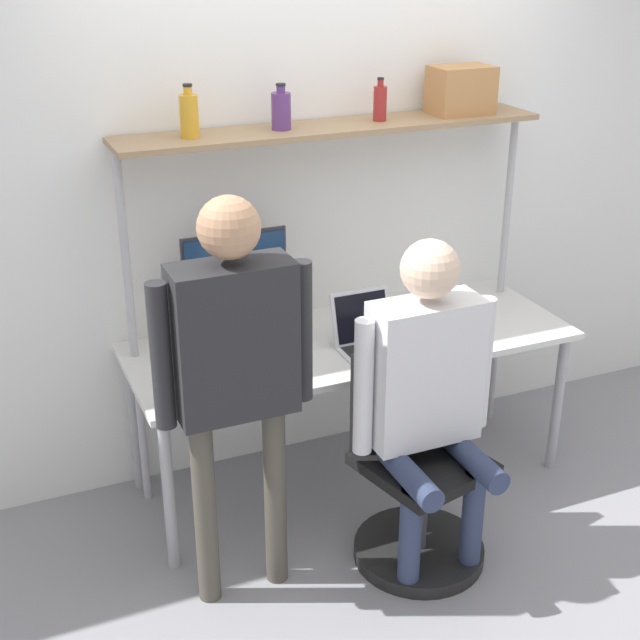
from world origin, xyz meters
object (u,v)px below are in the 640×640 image
(storage_box, at_px, (461,90))
(bottle_purple, at_px, (281,110))
(person_standing, at_px, (234,354))
(bottle_red, at_px, (380,103))
(laptop, at_px, (365,332))
(person_seated, at_px, (428,382))
(office_chair, at_px, (415,495))
(monitor, at_px, (236,283))
(bottle_amber, at_px, (189,115))
(cell_phone, at_px, (425,340))

(storage_box, bearing_deg, bottle_purple, -180.00)
(person_standing, bearing_deg, bottle_red, 38.92)
(laptop, bearing_deg, bottle_red, 57.19)
(bottle_red, distance_m, bottle_purple, 0.47)
(person_seated, height_order, person_standing, person_standing)
(office_chair, relative_size, bottle_red, 4.96)
(monitor, bearing_deg, bottle_amber, 173.22)
(cell_phone, bearing_deg, storage_box, 47.54)
(cell_phone, relative_size, storage_box, 0.54)
(bottle_amber, xyz_separation_m, bottle_red, (0.87, 0.00, -0.01))
(monitor, xyz_separation_m, person_standing, (-0.26, -0.76, 0.03))
(bottle_amber, bearing_deg, office_chair, -52.52)
(person_standing, relative_size, bottle_amber, 7.64)
(office_chair, xyz_separation_m, storage_box, (0.64, 0.85, 1.51))
(person_seated, bearing_deg, bottle_purple, 106.24)
(cell_phone, distance_m, person_standing, 1.15)
(laptop, relative_size, bottle_red, 1.50)
(storage_box, bearing_deg, monitor, -179.01)
(person_standing, height_order, bottle_red, bottle_red)
(bottle_amber, height_order, storage_box, bottle_amber)
(storage_box, bearing_deg, office_chair, -126.70)
(monitor, height_order, bottle_red, bottle_red)
(cell_phone, height_order, bottle_red, bottle_red)
(office_chair, xyz_separation_m, bottle_amber, (-0.65, 0.85, 1.49))
(cell_phone, xyz_separation_m, office_chair, (-0.29, -0.47, -0.46))
(person_seated, bearing_deg, monitor, 119.71)
(office_chair, relative_size, person_seated, 0.66)
(monitor, height_order, storage_box, storage_box)
(person_standing, height_order, bottle_purple, bottle_purple)
(monitor, relative_size, office_chair, 0.55)
(monitor, relative_size, person_seated, 0.36)
(laptop, relative_size, person_standing, 0.17)
(laptop, bearing_deg, monitor, 150.09)
(laptop, bearing_deg, person_standing, -148.54)
(office_chair, bearing_deg, bottle_purple, 106.41)
(office_chair, bearing_deg, laptop, 88.06)
(monitor, distance_m, laptop, 0.62)
(person_standing, bearing_deg, storage_box, 29.43)
(laptop, bearing_deg, office_chair, -91.94)
(cell_phone, distance_m, office_chair, 0.72)
(laptop, relative_size, person_seated, 0.20)
(monitor, xyz_separation_m, person_seated, (0.50, -0.88, -0.18))
(bottle_red, height_order, storage_box, storage_box)
(cell_phone, distance_m, storage_box, 1.16)
(bottle_red, bearing_deg, cell_phone, -79.71)
(cell_phone, bearing_deg, bottle_amber, 158.07)
(office_chair, height_order, person_seated, person_seated)
(person_standing, xyz_separation_m, bottle_amber, (0.09, 0.78, 0.72))
(laptop, distance_m, person_standing, 0.93)
(person_standing, relative_size, storage_box, 5.97)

